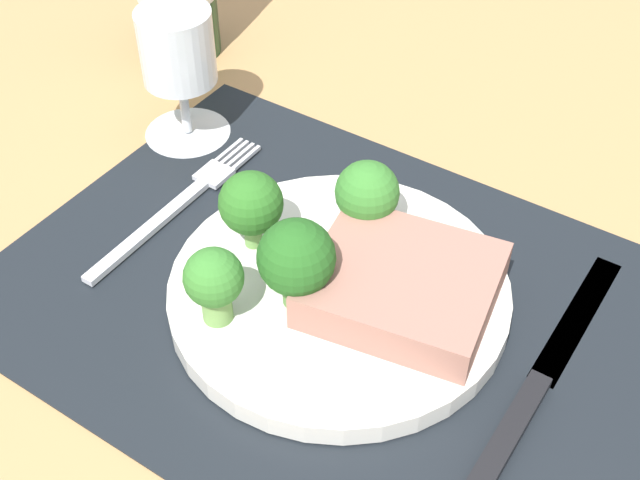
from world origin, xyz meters
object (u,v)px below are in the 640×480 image
plate (339,292)px  wine_glass (178,58)px  steak (402,285)px  fork (179,204)px  knife (537,385)px

plate → wine_glass: size_ratio=2.02×
steak → fork: size_ratio=0.62×
plate → knife: size_ratio=1.01×
steak → wine_glass: (-25.53, 8.29, 4.24)cm
wine_glass → steak: bearing=-18.0°
steak → fork: bearing=179.1°
plate → steak: size_ratio=1.97×
steak → wine_glass: size_ratio=1.02×
fork → wine_glass: bearing=124.7°
knife → wine_glass: size_ratio=1.99×
steak → wine_glass: bearing=162.0°
plate → knife: 14.38cm
knife → plate: bearing=-177.6°
plate → fork: plate is taller
steak → wine_glass: 27.18cm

